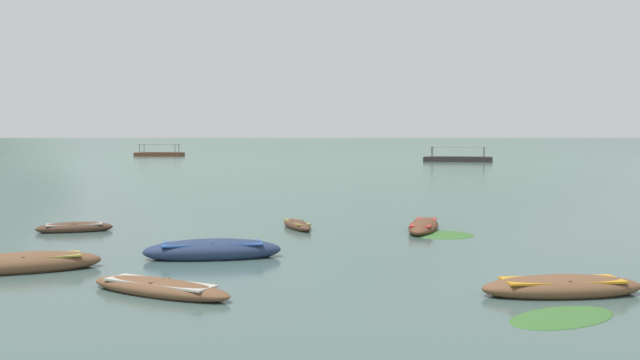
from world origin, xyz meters
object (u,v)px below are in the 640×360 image
at_px(rowboat_1, 424,226).
at_px(ferry_1, 458,159).
at_px(rowboat_3, 213,251).
at_px(rowboat_5, 74,228).
at_px(ferry_0, 159,154).
at_px(rowboat_0, 562,287).
at_px(rowboat_6, 23,264).
at_px(rowboat_2, 160,288).
at_px(rowboat_4, 297,225).

distance_m(rowboat_1, ferry_1, 80.75).
bearing_deg(rowboat_1, rowboat_3, -139.03).
bearing_deg(rowboat_5, rowboat_1, 1.83).
bearing_deg(ferry_0, rowboat_0, -72.24).
height_order(rowboat_6, ferry_1, ferry_1).
bearing_deg(rowboat_2, ferry_0, 103.16).
bearing_deg(rowboat_1, rowboat_5, -178.17).
bearing_deg(rowboat_6, ferry_1, 71.57).
height_order(rowboat_4, ferry_1, ferry_1).
distance_m(rowboat_0, rowboat_6, 15.41).
bearing_deg(rowboat_2, rowboat_0, 0.02).
relative_size(rowboat_0, rowboat_6, 0.93).
bearing_deg(rowboat_1, rowboat_6, -145.27).
height_order(rowboat_5, ferry_0, ferry_0).
xyz_separation_m(rowboat_6, ferry_1, (29.42, 88.30, 0.22)).
relative_size(rowboat_3, ferry_0, 0.51).
bearing_deg(rowboat_3, ferry_0, 104.00).
height_order(rowboat_2, rowboat_4, rowboat_2).
height_order(rowboat_0, rowboat_1, rowboat_0).
xyz_separation_m(rowboat_2, ferry_1, (24.61, 91.38, 0.29)).
bearing_deg(rowboat_6, rowboat_0, -11.50).
distance_m(rowboat_5, ferry_0, 109.29).
xyz_separation_m(rowboat_1, ferry_1, (16.16, 79.12, 0.26)).
xyz_separation_m(rowboat_4, rowboat_6, (-7.83, -9.80, 0.07)).
xyz_separation_m(rowboat_3, rowboat_6, (-5.32, -2.29, -0.03)).
height_order(rowboat_1, ferry_1, ferry_1).
height_order(rowboat_0, rowboat_6, rowboat_6).
relative_size(rowboat_4, ferry_1, 0.29).
relative_size(rowboat_0, rowboat_5, 1.32).
height_order(rowboat_1, rowboat_2, rowboat_1).
distance_m(rowboat_1, rowboat_4, 5.47).
bearing_deg(rowboat_1, ferry_1, 78.46).
relative_size(rowboat_6, ferry_0, 0.50).
relative_size(rowboat_2, rowboat_3, 0.93).
distance_m(rowboat_3, ferry_1, 89.32).
distance_m(rowboat_2, rowboat_4, 13.23).
height_order(rowboat_5, rowboat_6, rowboat_6).
relative_size(rowboat_5, ferry_1, 0.30).
xyz_separation_m(rowboat_1, rowboat_2, (-8.45, -12.26, -0.03)).
bearing_deg(rowboat_2, rowboat_6, 147.41).
distance_m(rowboat_6, ferry_1, 93.08).
distance_m(rowboat_5, ferry_1, 85.40).
bearing_deg(rowboat_3, ferry_1, 74.35).
height_order(rowboat_0, ferry_1, ferry_1).
height_order(rowboat_3, ferry_0, ferry_0).
bearing_deg(rowboat_5, rowboat_6, -79.90).
bearing_deg(rowboat_6, ferry_0, 101.23).
relative_size(rowboat_3, ferry_1, 0.43).
bearing_deg(rowboat_3, rowboat_4, 71.52).
bearing_deg(rowboat_4, rowboat_0, -60.54).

